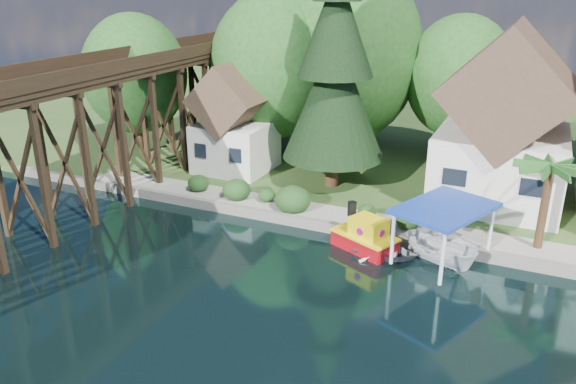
% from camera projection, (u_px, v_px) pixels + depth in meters
% --- Properties ---
extents(ground, '(140.00, 140.00, 0.00)m').
position_uv_depth(ground, '(293.00, 306.00, 25.17)').
color(ground, black).
rests_on(ground, ground).
extents(bank, '(140.00, 52.00, 0.50)m').
position_uv_depth(bank, '(436.00, 127.00, 53.99)').
color(bank, '#2B4A1D').
rests_on(bank, ground).
extents(seawall, '(60.00, 0.40, 0.62)m').
position_uv_depth(seawall, '(420.00, 244.00, 30.32)').
color(seawall, slate).
rests_on(seawall, ground).
extents(promenade, '(50.00, 2.60, 0.06)m').
position_uv_depth(promenade, '(462.00, 237.00, 30.58)').
color(promenade, gray).
rests_on(promenade, bank).
extents(trestle_bridge, '(4.12, 44.18, 9.30)m').
position_uv_depth(trestle_bridge, '(86.00, 127.00, 33.81)').
color(trestle_bridge, black).
rests_on(trestle_bridge, ground).
extents(house_left, '(7.64, 8.64, 11.02)m').
position_uv_depth(house_left, '(504.00, 129.00, 34.23)').
color(house_left, white).
rests_on(house_left, bank).
extents(shed, '(5.09, 5.40, 7.85)m').
position_uv_depth(shed, '(235.00, 125.00, 40.36)').
color(shed, white).
rests_on(shed, bank).
extents(bg_trees, '(49.90, 13.30, 10.57)m').
position_uv_depth(bg_trees, '(426.00, 74.00, 40.24)').
color(bg_trees, '#382314').
rests_on(bg_trees, bank).
extents(shrubs, '(15.76, 2.47, 1.70)m').
position_uv_depth(shrubs, '(285.00, 196.00, 34.37)').
color(shrubs, '#1C3B15').
rests_on(shrubs, bank).
extents(conifer, '(6.70, 6.70, 16.49)m').
position_uv_depth(conifer, '(335.00, 67.00, 35.53)').
color(conifer, '#382314').
rests_on(conifer, bank).
extents(palm_tree, '(4.40, 4.40, 4.95)m').
position_uv_depth(palm_tree, '(551.00, 170.00, 27.89)').
color(palm_tree, '#382314').
rests_on(palm_tree, bank).
extents(tugboat, '(3.94, 3.15, 2.51)m').
position_uv_depth(tugboat, '(366.00, 237.00, 30.10)').
color(tugboat, '#AC0B14').
rests_on(tugboat, ground).
extents(boat_white_a, '(3.63, 2.75, 0.71)m').
position_uv_depth(boat_white_a, '(385.00, 250.00, 29.53)').
color(boat_white_a, silver).
rests_on(boat_white_a, ground).
extents(boat_canopy, '(5.14, 5.98, 3.24)m').
position_uv_depth(boat_canopy, '(442.00, 240.00, 28.28)').
color(boat_canopy, silver).
rests_on(boat_canopy, ground).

